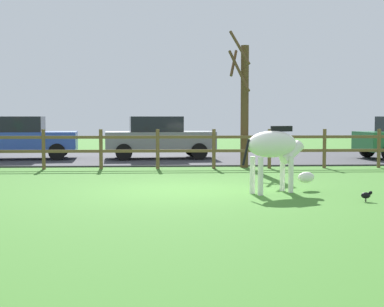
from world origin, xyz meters
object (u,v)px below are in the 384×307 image
at_px(bare_tree, 244,102).
at_px(parked_car_blue, 20,137).
at_px(zebra, 275,149).
at_px(parked_car_grey, 159,137).
at_px(crow_on_grass, 366,195).

bearing_deg(bare_tree, parked_car_blue, 157.57).
bearing_deg(zebra, parked_car_grey, 105.54).
relative_size(bare_tree, parked_car_blue, 1.03).
relative_size(zebra, parked_car_blue, 0.43).
bearing_deg(zebra, bare_tree, 88.24).
bearing_deg(parked_car_blue, parked_car_grey, 0.28).
relative_size(crow_on_grass, parked_car_blue, 0.05).
relative_size(crow_on_grass, parked_car_grey, 0.05).
bearing_deg(parked_car_blue, bare_tree, -22.43).
distance_m(bare_tree, parked_car_grey, 4.39).
bearing_deg(crow_on_grass, zebra, 138.61).
height_order(parked_car_grey, parked_car_blue, same).
bearing_deg(crow_on_grass, parked_car_grey, 111.11).
relative_size(bare_tree, parked_car_grey, 1.03).
distance_m(parked_car_grey, parked_car_blue, 5.08).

